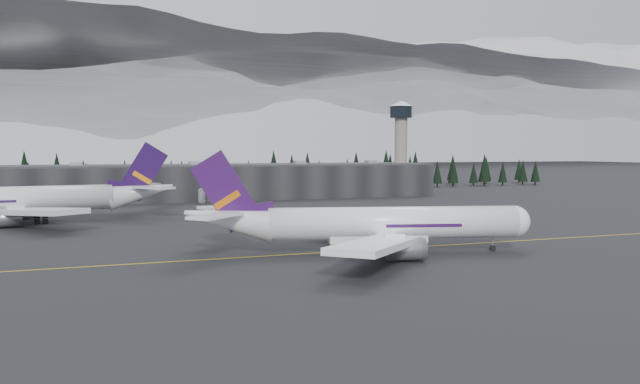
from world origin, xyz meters
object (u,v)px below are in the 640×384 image
object	(u,v)px
jet_parked	(34,199)
control_tower	(401,136)
gse_vehicle_a	(202,201)
gse_vehicle_b	(241,202)
jet_main	(363,224)
terminal	(222,181)

from	to	relation	value
jet_parked	control_tower	bearing A→B (deg)	-159.51
control_tower	jet_parked	world-z (taller)	control_tower
gse_vehicle_a	gse_vehicle_b	size ratio (longest dim) A/B	1.35
jet_main	jet_parked	distance (m)	90.57
terminal	gse_vehicle_a	bearing A→B (deg)	-119.25
jet_main	gse_vehicle_b	xyz separation A→B (m)	(2.18, 103.62, -4.39)
terminal	control_tower	size ratio (longest dim) A/B	4.24
terminal	jet_parked	distance (m)	83.59
jet_parked	gse_vehicle_b	bearing A→B (deg)	-155.26
control_tower	jet_parked	xyz separation A→B (m)	(-133.52, -62.69, -17.77)
jet_main	gse_vehicle_b	size ratio (longest dim) A/B	15.81
jet_parked	gse_vehicle_a	xyz separation A→B (m)	(47.63, 40.26, -4.93)
control_tower	gse_vehicle_b	world-z (taller)	control_tower
terminal	gse_vehicle_b	distance (m)	26.75
control_tower	jet_parked	bearing A→B (deg)	-154.85
terminal	control_tower	bearing A→B (deg)	2.29
control_tower	gse_vehicle_a	world-z (taller)	control_tower
terminal	jet_parked	size ratio (longest dim) A/B	2.35
jet_parked	gse_vehicle_a	size ratio (longest dim) A/B	13.39
control_tower	jet_main	bearing A→B (deg)	-119.83
terminal	gse_vehicle_b	xyz separation A→B (m)	(1.07, -26.12, -5.66)
terminal	gse_vehicle_b	size ratio (longest dim) A/B	42.52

